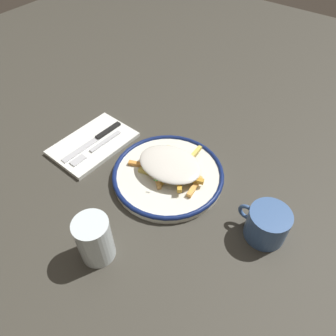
# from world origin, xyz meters

# --- Properties ---
(ground_plane) EXTENTS (2.60, 2.60, 0.00)m
(ground_plane) POSITION_xyz_m (0.00, 0.00, 0.00)
(ground_plane) COLOR #39362E
(plate) EXTENTS (0.29, 0.29, 0.02)m
(plate) POSITION_xyz_m (0.00, 0.00, 0.01)
(plate) COLOR silver
(plate) RESTS_ON ground_plane
(fries_heap) EXTENTS (0.21, 0.18, 0.04)m
(fries_heap) POSITION_xyz_m (-0.00, -0.01, 0.04)
(fries_heap) COLOR gold
(fries_heap) RESTS_ON plate
(napkin) EXTENTS (0.17, 0.24, 0.01)m
(napkin) POSITION_xyz_m (0.25, 0.03, 0.01)
(napkin) COLOR white
(napkin) RESTS_ON ground_plane
(fork) EXTENTS (0.03, 0.18, 0.01)m
(fork) POSITION_xyz_m (0.22, 0.04, 0.01)
(fork) COLOR silver
(fork) RESTS_ON napkin
(knife) EXTENTS (0.03, 0.21, 0.01)m
(knife) POSITION_xyz_m (0.25, 0.01, 0.02)
(knife) COLOR black
(knife) RESTS_ON napkin
(water_glass) EXTENTS (0.07, 0.07, 0.12)m
(water_glass) POSITION_xyz_m (-0.01, 0.26, 0.06)
(water_glass) COLOR silver
(water_glass) RESTS_ON ground_plane
(coffee_mug) EXTENTS (0.12, 0.09, 0.08)m
(coffee_mug) POSITION_xyz_m (-0.28, 0.01, 0.04)
(coffee_mug) COLOR #3C5D94
(coffee_mug) RESTS_ON ground_plane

